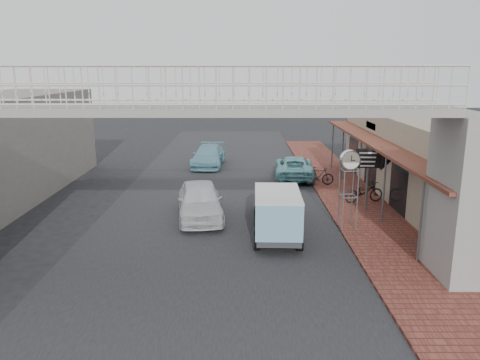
{
  "coord_description": "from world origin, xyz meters",
  "views": [
    {
      "loc": [
        1.09,
        -17.36,
        6.27
      ],
      "look_at": [
        1.05,
        1.33,
        1.8
      ],
      "focal_mm": 35.0,
      "sensor_mm": 36.0,
      "label": 1
    }
  ],
  "objects_px": {
    "motorcycle_far": "(319,176)",
    "street_clock": "(350,164)",
    "angkot_curb": "(294,167)",
    "angkot_far": "(209,156)",
    "white_hatchback": "(200,200)",
    "dark_sedan": "(273,206)",
    "angkot_van": "(277,208)",
    "motorcycle_near": "(364,192)",
    "arrow_sign": "(385,159)"
  },
  "relations": [
    {
      "from": "white_hatchback",
      "to": "angkot_van",
      "type": "height_order",
      "value": "angkot_van"
    },
    {
      "from": "angkot_van",
      "to": "angkot_far",
      "type": "bearing_deg",
      "value": 106.25
    },
    {
      "from": "angkot_far",
      "to": "angkot_van",
      "type": "xyz_separation_m",
      "value": [
        3.49,
        -13.47,
        0.49
      ]
    },
    {
      "from": "angkot_far",
      "to": "street_clock",
      "type": "xyz_separation_m",
      "value": [
        6.34,
        -12.52,
        2.01
      ]
    },
    {
      "from": "motorcycle_far",
      "to": "motorcycle_near",
      "type": "bearing_deg",
      "value": -154.68
    },
    {
      "from": "motorcycle_near",
      "to": "street_clock",
      "type": "bearing_deg",
      "value": 142.83
    },
    {
      "from": "angkot_curb",
      "to": "dark_sedan",
      "type": "bearing_deg",
      "value": 82.15
    },
    {
      "from": "angkot_curb",
      "to": "motorcycle_near",
      "type": "height_order",
      "value": "angkot_curb"
    },
    {
      "from": "motorcycle_far",
      "to": "street_clock",
      "type": "distance_m",
      "value": 7.28
    },
    {
      "from": "angkot_van",
      "to": "street_clock",
      "type": "bearing_deg",
      "value": 20.13
    },
    {
      "from": "angkot_van",
      "to": "arrow_sign",
      "type": "distance_m",
      "value": 5.97
    },
    {
      "from": "motorcycle_near",
      "to": "arrow_sign",
      "type": "relative_size",
      "value": 0.67
    },
    {
      "from": "dark_sedan",
      "to": "angkot_curb",
      "type": "xyz_separation_m",
      "value": [
        1.78,
        8.15,
        -0.07
      ]
    },
    {
      "from": "white_hatchback",
      "to": "dark_sedan",
      "type": "distance_m",
      "value": 3.15
    },
    {
      "from": "white_hatchback",
      "to": "angkot_curb",
      "type": "bearing_deg",
      "value": 49.61
    },
    {
      "from": "motorcycle_near",
      "to": "street_clock",
      "type": "relative_size",
      "value": 0.62
    },
    {
      "from": "angkot_far",
      "to": "motorcycle_near",
      "type": "distance_m",
      "value": 11.94
    },
    {
      "from": "angkot_curb",
      "to": "motorcycle_near",
      "type": "bearing_deg",
      "value": 120.78
    },
    {
      "from": "angkot_van",
      "to": "arrow_sign",
      "type": "xyz_separation_m",
      "value": [
        4.91,
        3.16,
        1.27
      ]
    },
    {
      "from": "street_clock",
      "to": "arrow_sign",
      "type": "distance_m",
      "value": 3.03
    },
    {
      "from": "angkot_curb",
      "to": "street_clock",
      "type": "height_order",
      "value": "street_clock"
    },
    {
      "from": "dark_sedan",
      "to": "angkot_far",
      "type": "relative_size",
      "value": 0.94
    },
    {
      "from": "dark_sedan",
      "to": "street_clock",
      "type": "bearing_deg",
      "value": -15.06
    },
    {
      "from": "motorcycle_far",
      "to": "street_clock",
      "type": "xyz_separation_m",
      "value": [
        0.0,
        -6.97,
        2.1
      ]
    },
    {
      "from": "angkot_far",
      "to": "street_clock",
      "type": "height_order",
      "value": "street_clock"
    },
    {
      "from": "dark_sedan",
      "to": "white_hatchback",
      "type": "bearing_deg",
      "value": 170.25
    },
    {
      "from": "angkot_far",
      "to": "motorcycle_far",
      "type": "bearing_deg",
      "value": -37.19
    },
    {
      "from": "dark_sedan",
      "to": "street_clock",
      "type": "relative_size",
      "value": 1.4
    },
    {
      "from": "angkot_van",
      "to": "motorcycle_near",
      "type": "xyz_separation_m",
      "value": [
        4.44,
        4.54,
        -0.56
      ]
    },
    {
      "from": "arrow_sign",
      "to": "white_hatchback",
      "type": "bearing_deg",
      "value": -170.94
    },
    {
      "from": "motorcycle_near",
      "to": "arrow_sign",
      "type": "height_order",
      "value": "arrow_sign"
    },
    {
      "from": "dark_sedan",
      "to": "angkot_van",
      "type": "relative_size",
      "value": 1.15
    },
    {
      "from": "white_hatchback",
      "to": "arrow_sign",
      "type": "height_order",
      "value": "arrow_sign"
    },
    {
      "from": "white_hatchback",
      "to": "angkot_far",
      "type": "bearing_deg",
      "value": 84.48
    },
    {
      "from": "street_clock",
      "to": "white_hatchback",
      "type": "bearing_deg",
      "value": 159.59
    },
    {
      "from": "white_hatchback",
      "to": "motorcycle_far",
      "type": "relative_size",
      "value": 2.79
    },
    {
      "from": "motorcycle_near",
      "to": "motorcycle_far",
      "type": "bearing_deg",
      "value": 11.77
    },
    {
      "from": "dark_sedan",
      "to": "angkot_curb",
      "type": "relative_size",
      "value": 0.94
    },
    {
      "from": "white_hatchback",
      "to": "street_clock",
      "type": "relative_size",
      "value": 1.46
    },
    {
      "from": "angkot_curb",
      "to": "motorcycle_near",
      "type": "distance_m",
      "value": 6.06
    },
    {
      "from": "angkot_curb",
      "to": "angkot_far",
      "type": "bearing_deg",
      "value": -29.18
    },
    {
      "from": "white_hatchback",
      "to": "angkot_van",
      "type": "bearing_deg",
      "value": -45.75
    },
    {
      "from": "dark_sedan",
      "to": "motorcycle_far",
      "type": "height_order",
      "value": "dark_sedan"
    },
    {
      "from": "angkot_far",
      "to": "arrow_sign",
      "type": "bearing_deg",
      "value": -46.84
    },
    {
      "from": "angkot_van",
      "to": "angkot_curb",
      "type": "bearing_deg",
      "value": 81.75
    },
    {
      "from": "street_clock",
      "to": "dark_sedan",
      "type": "bearing_deg",
      "value": 156.88
    },
    {
      "from": "angkot_curb",
      "to": "angkot_far",
      "type": "relative_size",
      "value": 1.0
    },
    {
      "from": "angkot_curb",
      "to": "arrow_sign",
      "type": "xyz_separation_m",
      "value": [
        3.15,
        -6.81,
        1.79
      ]
    },
    {
      "from": "white_hatchback",
      "to": "street_clock",
      "type": "bearing_deg",
      "value": -21.64
    },
    {
      "from": "dark_sedan",
      "to": "angkot_van",
      "type": "distance_m",
      "value": 1.88
    }
  ]
}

